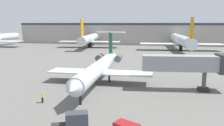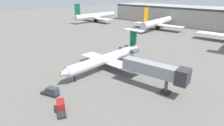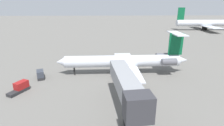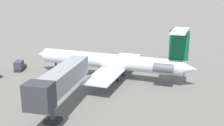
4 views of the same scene
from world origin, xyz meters
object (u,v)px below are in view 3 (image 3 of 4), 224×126
Objects in this scene: ground_crew_marshaller at (77,63)px; baggage_tug_trailing at (20,88)px; baggage_tug_lead at (40,75)px; parked_airliner_west_end at (205,23)px; jet_bridge at (128,87)px; regional_jet at (126,61)px.

baggage_tug_trailing reaches higher than ground_crew_marshaller.
baggage_tug_lead is 101.66m from parked_airliner_west_end.
parked_airliner_west_end is (-85.06, 55.75, -0.52)m from jet_bridge.
jet_bridge is 8.92× the size of ground_crew_marshaller.
baggage_tug_lead is at bearing -46.08° from parked_airliner_west_end.
regional_jet reaches higher than baggage_tug_trailing.
ground_crew_marshaller is at bearing -113.69° from regional_jet.
baggage_tug_lead reaches higher than ground_crew_marshaller.
ground_crew_marshaller is at bearing 138.06° from baggage_tug_lead.
jet_bridge reaches higher than baggage_tug_lead.
regional_jet is at bearing 112.11° from baggage_tug_trailing.
baggage_tug_trailing is (-8.25, -19.00, -3.84)m from jet_bridge.
baggage_tug_trailing is (13.81, -8.29, -0.02)m from ground_crew_marshaller.
jet_bridge is at bearing 66.52° from baggage_tug_trailing.
regional_jet reaches higher than ground_crew_marshaller.
parked_airliner_west_end is at bearing 146.76° from jet_bridge.
jet_bridge is at bearing -5.65° from regional_jet.
jet_bridge is at bearing 50.11° from baggage_tug_lead.
regional_jet is 87.23m from parked_airliner_west_end.
baggage_tug_trailing is at bearing -67.89° from regional_jet.
ground_crew_marshaller is (-22.06, -10.71, -3.82)m from jet_bridge.
baggage_tug_lead is at bearing -129.89° from jet_bridge.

